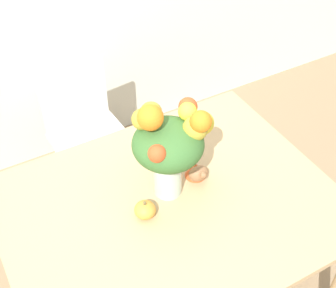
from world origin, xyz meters
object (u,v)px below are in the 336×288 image
at_px(turkey_figurine, 197,171).
at_px(flower_vase, 170,144).
at_px(pumpkin, 145,209).
at_px(dining_chair_near_window, 88,135).

bearing_deg(turkey_figurine, flower_vase, -178.67).
height_order(pumpkin, turkey_figurine, pumpkin).
xyz_separation_m(flower_vase, dining_chair_near_window, (-0.07, 0.84, -0.57)).
relative_size(flower_vase, pumpkin, 5.22).
bearing_deg(pumpkin, flower_vase, 25.10).
relative_size(turkey_figurine, dining_chair_near_window, 0.14).
xyz_separation_m(pumpkin, turkey_figurine, (0.30, 0.08, 0.00)).
xyz_separation_m(pumpkin, dining_chair_near_window, (0.09, 0.92, -0.34)).
bearing_deg(turkey_figurine, dining_chair_near_window, 104.14).
xyz_separation_m(flower_vase, turkey_figurine, (0.14, 0.00, -0.23)).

